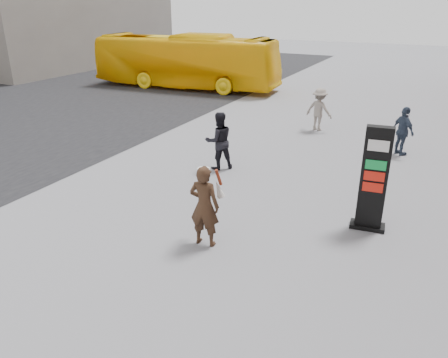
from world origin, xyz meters
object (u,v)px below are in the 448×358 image
at_px(woman, 205,205).
at_px(pedestrian_c, 403,131).
at_px(bus, 185,61).
at_px(pedestrian_a, 219,141).
at_px(info_pylon, 374,180).
at_px(pedestrian_b, 319,110).

height_order(woman, pedestrian_c, woman).
xyz_separation_m(bus, pedestrian_c, (12.83, -7.24, -0.72)).
distance_m(bus, pedestrian_a, 13.67).
xyz_separation_m(info_pylon, pedestrian_c, (0.09, 5.80, -0.39)).
bearing_deg(info_pylon, pedestrian_a, 152.01).
bearing_deg(info_pylon, pedestrian_c, 82.63).
bearing_deg(pedestrian_a, pedestrian_b, -150.20).
relative_size(woman, bus, 0.16).
relative_size(woman, pedestrian_c, 1.09).
relative_size(info_pylon, woman, 1.35).
bearing_deg(info_pylon, woman, -149.40).
xyz_separation_m(info_pylon, pedestrian_b, (-3.22, 7.52, -0.37)).
height_order(bus, pedestrian_a, bus).
xyz_separation_m(pedestrian_b, pedestrian_c, (3.32, -1.72, -0.02)).
bearing_deg(woman, pedestrian_c, -116.04).
bearing_deg(pedestrian_b, woman, 102.96).
distance_m(woman, pedestrian_c, 8.66).
relative_size(woman, pedestrian_a, 1.01).
height_order(info_pylon, bus, bus).
xyz_separation_m(pedestrian_a, pedestrian_c, (4.92, 3.90, -0.07)).
bearing_deg(bus, pedestrian_a, -148.79).
relative_size(bus, pedestrian_c, 6.74).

